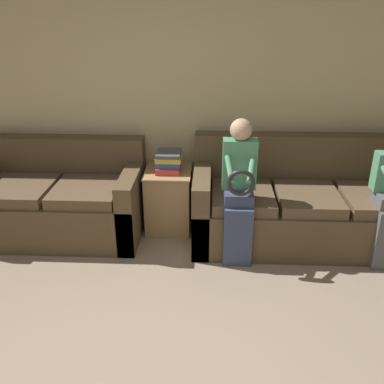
% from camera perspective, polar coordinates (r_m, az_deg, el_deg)
% --- Properties ---
extents(wall_back, '(7.44, 0.06, 2.55)m').
position_cam_1_polar(wall_back, '(4.37, -2.34, 12.29)').
color(wall_back, '#C6B789').
rests_on(wall_back, ground_plane).
extents(couch_main, '(2.13, 0.91, 0.97)m').
position_cam_1_polar(couch_main, '(4.29, 14.60, -1.88)').
color(couch_main, brown).
rests_on(couch_main, ground_plane).
extents(couch_side, '(1.64, 0.89, 0.91)m').
position_cam_1_polar(couch_side, '(4.48, -17.20, -1.23)').
color(couch_side, brown).
rests_on(couch_side, ground_plane).
extents(child_left_seated, '(0.30, 0.38, 1.28)m').
position_cam_1_polar(child_left_seated, '(3.71, 6.30, 0.84)').
color(child_left_seated, '#384260').
rests_on(child_left_seated, ground_plane).
extents(side_shelf, '(0.46, 0.53, 0.63)m').
position_cam_1_polar(side_shelf, '(4.38, -3.11, -0.86)').
color(side_shelf, '#9E7A51').
rests_on(side_shelf, ground_plane).
extents(book_stack, '(0.25, 0.31, 0.19)m').
position_cam_1_polar(book_stack, '(4.22, -3.13, 4.10)').
color(book_stack, '#BC3833').
rests_on(book_stack, side_shelf).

